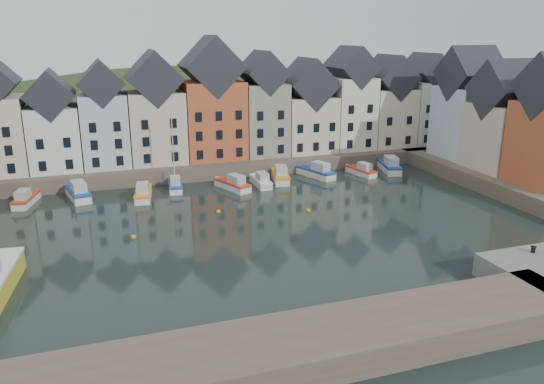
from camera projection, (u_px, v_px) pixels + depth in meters
name	position (u px, v px, depth m)	size (l,w,h in m)	color
ground	(273.00, 233.00, 55.33)	(260.00, 260.00, 0.00)	black
far_quay	(211.00, 161.00, 82.24)	(90.00, 16.00, 2.00)	#4D453B
right_quay	(534.00, 185.00, 69.16)	(14.00, 54.00, 2.00)	#4D453B
near_wall	(235.00, 361.00, 32.01)	(50.00, 6.00, 2.00)	#4D453B
hillside	(187.00, 221.00, 111.28)	(153.60, 70.40, 64.00)	#253118
far_terrace	(233.00, 111.00, 79.15)	(72.37, 8.16, 17.78)	beige
right_terrace	(507.00, 119.00, 71.17)	(8.30, 24.25, 16.36)	silver
mooring_buoys	(224.00, 219.00, 58.89)	(20.50, 5.50, 0.50)	orange
boat_a	(26.00, 199.00, 64.22)	(3.05, 5.98, 2.20)	silver
boat_b	(78.00, 193.00, 66.52)	(3.48, 7.11, 2.62)	silver
boat_c	(143.00, 193.00, 66.50)	(2.82, 6.39, 2.37)	silver
boat_d	(175.00, 185.00, 70.21)	(2.36, 5.75, 10.69)	silver
boat_e	(233.00, 184.00, 70.36)	(3.99, 6.37, 2.34)	silver
boat_f	(261.00, 181.00, 72.19)	(1.83, 5.67, 2.17)	silver
boat_g	(280.00, 176.00, 74.48)	(3.54, 6.96, 2.56)	silver
boat_h	(317.00, 172.00, 76.49)	(4.16, 6.92, 2.54)	silver
boat_i	(362.00, 171.00, 77.64)	(2.79, 5.77, 2.13)	silver
boat_j	(389.00, 166.00, 79.72)	(3.85, 7.23, 2.65)	silver
mooring_bollard	(533.00, 249.00, 45.19)	(0.48, 0.48, 0.56)	black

